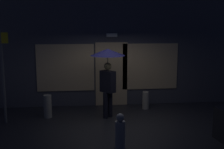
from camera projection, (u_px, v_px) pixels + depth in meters
ground_plane at (120, 126)px, 8.45m from camera, size 18.00×18.00×0.00m
building_facade at (111, 43)px, 10.36m from camera, size 9.77×0.48×4.40m
person_with_umbrella at (108, 65)px, 8.93m from camera, size 1.03×1.03×2.11m
street_sign_post at (3, 71)px, 8.46m from camera, size 0.40×0.07×2.70m
sidewalk_bollard at (146, 100)px, 10.07m from camera, size 0.22×0.22×0.58m
sidewalk_bollard_2 at (48, 106)px, 9.16m from camera, size 0.24×0.24×0.70m
fire_hydrant at (120, 132)px, 6.93m from camera, size 0.24×0.24×0.83m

